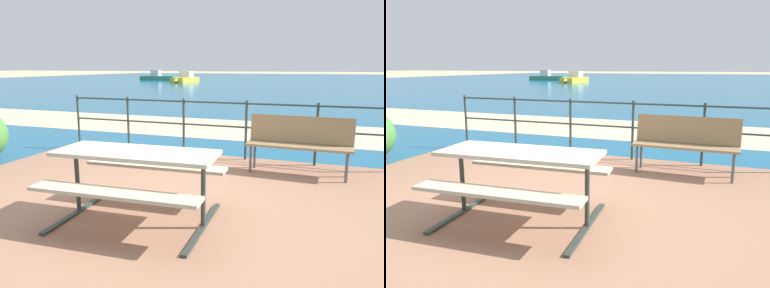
% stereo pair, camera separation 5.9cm
% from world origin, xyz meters
% --- Properties ---
extents(ground_plane, '(240.00, 240.00, 0.00)m').
position_xyz_m(ground_plane, '(0.00, 0.00, 0.00)').
color(ground_plane, tan).
extents(patio_paving, '(6.40, 5.20, 0.06)m').
position_xyz_m(patio_paving, '(0.00, 0.00, 0.03)').
color(patio_paving, '#996B51').
rests_on(patio_paving, ground).
extents(sea_water, '(90.00, 90.00, 0.01)m').
position_xyz_m(sea_water, '(0.00, 40.00, 0.01)').
color(sea_water, '#145B84').
rests_on(sea_water, ground).
extents(beach_strip, '(54.01, 3.39, 0.01)m').
position_xyz_m(beach_strip, '(0.00, 5.91, 0.01)').
color(beach_strip, beige).
rests_on(beach_strip, ground).
extents(picnic_table, '(1.77, 1.38, 0.76)m').
position_xyz_m(picnic_table, '(0.07, -0.58, 0.65)').
color(picnic_table, '#BCAD93').
rests_on(picnic_table, patio_paving).
extents(park_bench, '(1.56, 0.46, 0.88)m').
position_xyz_m(park_bench, '(1.55, 1.87, 0.60)').
color(park_bench, '#8C704C').
rests_on(park_bench, patio_paving).
extents(railing_fence, '(5.94, 0.04, 1.05)m').
position_xyz_m(railing_fence, '(0.00, 2.46, 0.71)').
color(railing_fence, '#2D3833').
rests_on(railing_fence, patio_paving).
extents(boat_near, '(1.69, 4.85, 1.19)m').
position_xyz_m(boat_near, '(-12.60, 33.34, 0.40)').
color(boat_near, yellow).
rests_on(boat_near, sea_water).
extents(boat_mid, '(5.02, 1.62, 1.23)m').
position_xyz_m(boat_mid, '(-18.20, 38.58, 0.37)').
color(boat_mid, '#338466').
rests_on(boat_mid, sea_water).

